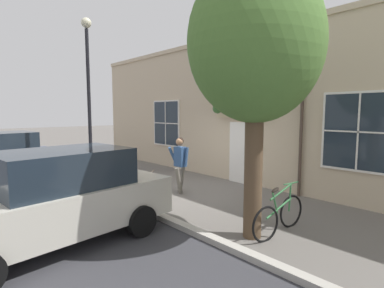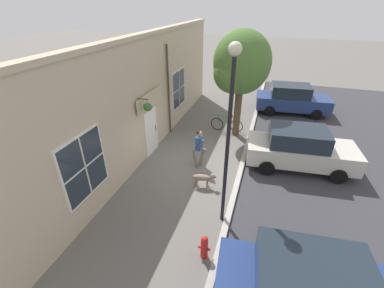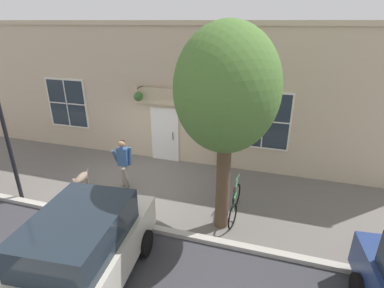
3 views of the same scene
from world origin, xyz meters
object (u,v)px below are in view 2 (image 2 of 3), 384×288
object	(u,v)px
pedestrian_walking	(199,145)
street_tree_by_curb	(240,66)
dog_on_leash	(204,178)
parked_car_far_end	(292,99)
leaning_bicycle	(227,124)
street_lamp	(229,121)
fire_hydrant	(204,247)
parked_car_mid_block	(300,148)

from	to	relation	value
pedestrian_walking	street_tree_by_curb	xyz separation A→B (m)	(0.94, 3.37, 2.53)
dog_on_leash	parked_car_far_end	world-z (taller)	parked_car_far_end
pedestrian_walking	street_tree_by_curb	distance (m)	4.32
leaning_bicycle	pedestrian_walking	bearing A→B (deg)	-97.35
street_lamp	fire_hydrant	xyz separation A→B (m)	(-0.18, -1.53, -3.09)
dog_on_leash	leaning_bicycle	world-z (taller)	leaning_bicycle
parked_car_far_end	fire_hydrant	bearing A→B (deg)	-101.32
pedestrian_walking	street_lamp	size ratio (longest dim) A/B	0.31
parked_car_far_end	street_lamp	bearing A→B (deg)	-102.01
pedestrian_walking	parked_car_far_end	world-z (taller)	parked_car_far_end
street_tree_by_curb	leaning_bicycle	bearing A→B (deg)	144.96
leaning_bicycle	street_lamp	distance (m)	7.20
fire_hydrant	parked_car_mid_block	bearing A→B (deg)	64.95
parked_car_mid_block	parked_car_far_end	xyz separation A→B (m)	(-0.21, 6.24, 0.00)
parked_car_far_end	fire_hydrant	distance (m)	11.95
pedestrian_walking	street_lamp	distance (m)	4.00
pedestrian_walking	fire_hydrant	distance (m)	4.52
fire_hydrant	pedestrian_walking	bearing A→B (deg)	108.44
street_tree_by_curb	street_lamp	size ratio (longest dim) A/B	0.95
pedestrian_walking	fire_hydrant	bearing A→B (deg)	-71.56
street_lamp	pedestrian_walking	bearing A→B (deg)	120.45
street_tree_by_curb	parked_car_far_end	size ratio (longest dim) A/B	1.16
leaning_bicycle	street_lamp	xyz separation A→B (m)	(1.12, -6.40, 3.11)
pedestrian_walking	parked_car_mid_block	bearing A→B (deg)	17.08
parked_car_mid_block	fire_hydrant	size ratio (longest dim) A/B	5.78
dog_on_leash	parked_car_mid_block	size ratio (longest dim) A/B	0.25
street_tree_by_curb	fire_hydrant	distance (m)	8.25
street_lamp	parked_car_mid_block	bearing A→B (deg)	58.87
parked_car_far_end	parked_car_mid_block	bearing A→B (deg)	-88.08
street_tree_by_curb	parked_car_far_end	xyz separation A→B (m)	(2.82, 4.09, -2.67)
pedestrian_walking	street_lamp	bearing A→B (deg)	-59.55
pedestrian_walking	fire_hydrant	world-z (taller)	pedestrian_walking
pedestrian_walking	leaning_bicycle	bearing A→B (deg)	82.65
street_tree_by_curb	pedestrian_walking	bearing A→B (deg)	-105.55
pedestrian_walking	street_tree_by_curb	world-z (taller)	street_tree_by_curb
dog_on_leash	parked_car_far_end	size ratio (longest dim) A/B	0.25
dog_on_leash	parked_car_mid_block	bearing A→B (deg)	36.44
parked_car_mid_block	pedestrian_walking	bearing A→B (deg)	-162.92
dog_on_leash	street_tree_by_curb	xyz separation A→B (m)	(0.37, 4.66, 3.14)
dog_on_leash	parked_car_far_end	bearing A→B (deg)	69.99
pedestrian_walking	leaning_bicycle	xyz separation A→B (m)	(0.48, 3.69, -0.63)
parked_car_mid_block	fire_hydrant	xyz separation A→B (m)	(-2.55, -5.46, -0.48)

